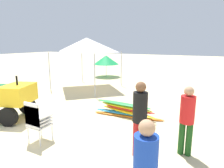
{
  "coord_description": "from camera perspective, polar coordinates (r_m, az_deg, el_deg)",
  "views": [
    {
      "loc": [
        4.5,
        -3.13,
        2.55
      ],
      "look_at": [
        1.07,
        3.3,
        1.02
      ],
      "focal_mm": 31.42,
      "sensor_mm": 36.0,
      "label": 1
    }
  ],
  "objects": [
    {
      "name": "beach_umbrella_left",
      "position": [
        15.0,
        -1.73,
        7.04
      ],
      "size": [
        1.95,
        1.95,
        1.63
      ],
      "color": "beige",
      "rests_on": "ground"
    },
    {
      "name": "stacked_plastic_chairs",
      "position": [
        5.42,
        -21.2,
        -9.46
      ],
      "size": [
        0.48,
        0.48,
        1.11
      ],
      "color": "white",
      "rests_on": "ground"
    },
    {
      "name": "lifeguard_near_right",
      "position": [
        4.75,
        20.98,
        -8.86
      ],
      "size": [
        0.32,
        0.32,
        1.62
      ],
      "color": "#194C19",
      "rests_on": "ground"
    },
    {
      "name": "surfboard_pile",
      "position": [
        6.95,
        4.05,
        -7.59
      ],
      "size": [
        2.53,
        0.64,
        0.48
      ],
      "color": "orange",
      "rests_on": "ground"
    },
    {
      "name": "ground",
      "position": [
        6.05,
        -25.21,
        -14.25
      ],
      "size": [
        80.0,
        80.0,
        0.0
      ],
      "primitive_type": "plane",
      "color": "beige"
    },
    {
      "name": "lifeguard_near_left",
      "position": [
        4.38,
        8.14,
        -8.85
      ],
      "size": [
        0.32,
        0.32,
        1.75
      ],
      "color": "red",
      "rests_on": "ground"
    },
    {
      "name": "popup_canopy",
      "position": [
        11.11,
        -7.4,
        11.26
      ],
      "size": [
        2.94,
        2.94,
        2.83
      ],
      "color": "#B2B2B7",
      "rests_on": "ground"
    }
  ]
}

